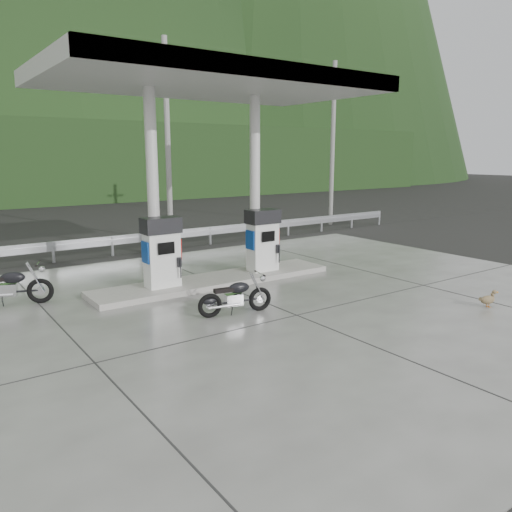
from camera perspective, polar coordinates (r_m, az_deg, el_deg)
ground at (r=11.96m, az=1.60°, el=-5.65°), size 160.00×160.00×0.00m
forecourt_apron at (r=11.96m, az=1.60°, el=-5.60°), size 18.00×14.00×0.02m
pump_island at (r=13.94m, az=-4.58°, el=-2.78°), size 7.00×1.40×0.15m
gas_pump_left at (r=13.01m, az=-10.71°, el=0.42°), size 0.95×0.55×1.80m
gas_pump_right at (r=14.60m, az=0.77°, el=1.82°), size 0.95×0.55×1.80m
canopy_column_left at (r=13.16m, az=-11.71°, el=7.54°), size 0.30×0.30×5.00m
canopy_column_right at (r=14.74m, az=-0.14°, el=8.17°), size 0.30×0.30×5.00m
canopy_roof at (r=13.64m, az=-4.95°, el=19.23°), size 8.50×5.00×0.40m
guardrail at (r=18.67m, az=-13.28°, el=2.52°), size 26.00×0.16×1.42m
road at (r=22.03m, az=-16.63°, el=1.82°), size 60.00×7.00×0.01m
utility_pole_b at (r=20.64m, az=-10.05°, el=12.65°), size 0.22×0.22×8.00m
utility_pole_c at (r=25.82m, az=8.75°, el=12.42°), size 0.22×0.22×8.00m
tree_band at (r=39.74m, az=-25.68°, el=9.63°), size 80.00×6.00×6.00m
motorcycle_left at (r=13.16m, az=-26.37°, el=-3.23°), size 1.92×1.17×0.87m
motorcycle_right at (r=11.17m, az=-2.37°, el=-4.72°), size 1.71×0.81×0.78m
duck at (r=12.91m, az=24.94°, el=-4.58°), size 0.49×0.25×0.34m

